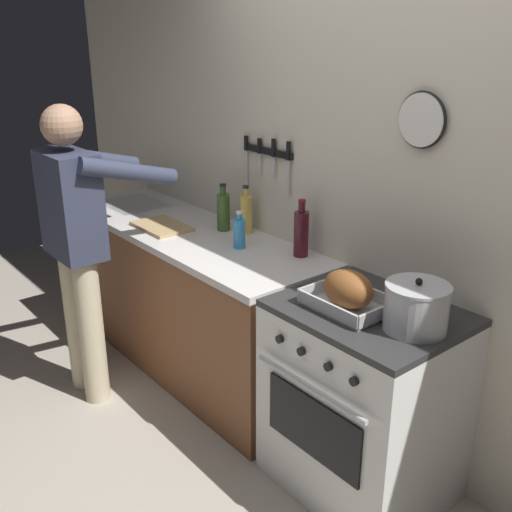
{
  "coord_description": "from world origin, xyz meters",
  "views": [
    {
      "loc": [
        1.68,
        -0.82,
        2.0
      ],
      "look_at": [
        -0.37,
        0.85,
        1.0
      ],
      "focal_mm": 41.96,
      "sensor_mm": 36.0,
      "label": 1
    }
  ],
  "objects_px": {
    "roasting_pan": "(348,292)",
    "bottle_cooking_oil": "(246,213)",
    "stove": "(363,400)",
    "bottle_wine_red": "(301,233)",
    "cutting_board": "(162,226)",
    "stock_pot": "(416,307)",
    "bottle_dish_soap": "(239,233)",
    "person_cook": "(78,238)",
    "bottle_olive_oil": "(223,211)"
  },
  "relations": [
    {
      "from": "stock_pot",
      "to": "bottle_dish_soap",
      "type": "bearing_deg",
      "value": 177.89
    },
    {
      "from": "cutting_board",
      "to": "person_cook",
      "type": "bearing_deg",
      "value": -89.09
    },
    {
      "from": "person_cook",
      "to": "stock_pot",
      "type": "relative_size",
      "value": 6.53
    },
    {
      "from": "person_cook",
      "to": "stock_pot",
      "type": "bearing_deg",
      "value": -82.43
    },
    {
      "from": "cutting_board",
      "to": "bottle_wine_red",
      "type": "xyz_separation_m",
      "value": [
        0.86,
        0.32,
        0.12
      ]
    },
    {
      "from": "roasting_pan",
      "to": "bottle_cooking_oil",
      "type": "height_order",
      "value": "bottle_cooking_oil"
    },
    {
      "from": "stock_pot",
      "to": "cutting_board",
      "type": "relative_size",
      "value": 0.71
    },
    {
      "from": "bottle_dish_soap",
      "to": "roasting_pan",
      "type": "bearing_deg",
      "value": -7.08
    },
    {
      "from": "stove",
      "to": "person_cook",
      "type": "relative_size",
      "value": 0.54
    },
    {
      "from": "stock_pot",
      "to": "bottle_wine_red",
      "type": "relative_size",
      "value": 0.84
    },
    {
      "from": "stove",
      "to": "cutting_board",
      "type": "relative_size",
      "value": 2.5
    },
    {
      "from": "stove",
      "to": "bottle_dish_soap",
      "type": "relative_size",
      "value": 4.39
    },
    {
      "from": "person_cook",
      "to": "bottle_cooking_oil",
      "type": "distance_m",
      "value": 0.93
    },
    {
      "from": "roasting_pan",
      "to": "stove",
      "type": "bearing_deg",
      "value": 46.34
    },
    {
      "from": "roasting_pan",
      "to": "bottle_dish_soap",
      "type": "relative_size",
      "value": 1.72
    },
    {
      "from": "roasting_pan",
      "to": "bottle_olive_oil",
      "type": "bearing_deg",
      "value": 169.28
    },
    {
      "from": "cutting_board",
      "to": "bottle_cooking_oil",
      "type": "bearing_deg",
      "value": 40.5
    },
    {
      "from": "person_cook",
      "to": "bottle_olive_oil",
      "type": "relative_size",
      "value": 6.0
    },
    {
      "from": "stock_pot",
      "to": "bottle_wine_red",
      "type": "height_order",
      "value": "bottle_wine_red"
    },
    {
      "from": "stock_pot",
      "to": "bottle_dish_soap",
      "type": "xyz_separation_m",
      "value": [
        -1.18,
        0.04,
        -0.01
      ]
    },
    {
      "from": "roasting_pan",
      "to": "cutting_board",
      "type": "height_order",
      "value": "roasting_pan"
    },
    {
      "from": "person_cook",
      "to": "roasting_pan",
      "type": "distance_m",
      "value": 1.54
    },
    {
      "from": "stock_pot",
      "to": "bottle_wine_red",
      "type": "distance_m",
      "value": 0.91
    },
    {
      "from": "person_cook",
      "to": "cutting_board",
      "type": "bearing_deg",
      "value": -11.36
    },
    {
      "from": "bottle_dish_soap",
      "to": "bottle_olive_oil",
      "type": "bearing_deg",
      "value": 159.11
    },
    {
      "from": "bottle_cooking_oil",
      "to": "bottle_wine_red",
      "type": "distance_m",
      "value": 0.47
    },
    {
      "from": "roasting_pan",
      "to": "bottle_olive_oil",
      "type": "height_order",
      "value": "bottle_olive_oil"
    },
    {
      "from": "stock_pot",
      "to": "cutting_board",
      "type": "distance_m",
      "value": 1.75
    },
    {
      "from": "stock_pot",
      "to": "cutting_board",
      "type": "xyz_separation_m",
      "value": [
        -1.74,
        -0.1,
        -0.09
      ]
    },
    {
      "from": "bottle_cooking_oil",
      "to": "cutting_board",
      "type": "bearing_deg",
      "value": -139.5
    },
    {
      "from": "stove",
      "to": "bottle_wine_red",
      "type": "bearing_deg",
      "value": 161.91
    },
    {
      "from": "stock_pot",
      "to": "bottle_dish_soap",
      "type": "relative_size",
      "value": 1.24
    },
    {
      "from": "roasting_pan",
      "to": "cutting_board",
      "type": "distance_m",
      "value": 1.45
    },
    {
      "from": "stock_pot",
      "to": "bottle_olive_oil",
      "type": "relative_size",
      "value": 0.92
    },
    {
      "from": "bottle_cooking_oil",
      "to": "bottle_wine_red",
      "type": "relative_size",
      "value": 0.93
    },
    {
      "from": "stove",
      "to": "roasting_pan",
      "type": "bearing_deg",
      "value": -133.66
    },
    {
      "from": "bottle_cooking_oil",
      "to": "bottle_wine_red",
      "type": "height_order",
      "value": "bottle_wine_red"
    },
    {
      "from": "stock_pot",
      "to": "bottle_cooking_oil",
      "type": "distance_m",
      "value": 1.37
    },
    {
      "from": "bottle_dish_soap",
      "to": "bottle_wine_red",
      "type": "bearing_deg",
      "value": 29.73
    },
    {
      "from": "stove",
      "to": "bottle_wine_red",
      "type": "xyz_separation_m",
      "value": [
        -0.65,
        0.21,
        0.58
      ]
    },
    {
      "from": "stock_pot",
      "to": "bottle_dish_soap",
      "type": "height_order",
      "value": "stock_pot"
    },
    {
      "from": "cutting_board",
      "to": "bottle_cooking_oil",
      "type": "relative_size",
      "value": 1.28
    },
    {
      "from": "bottle_cooking_oil",
      "to": "bottle_olive_oil",
      "type": "bearing_deg",
      "value": -150.99
    },
    {
      "from": "bottle_dish_soap",
      "to": "bottle_wine_red",
      "type": "xyz_separation_m",
      "value": [
        0.3,
        0.17,
        0.04
      ]
    },
    {
      "from": "person_cook",
      "to": "bottle_cooking_oil",
      "type": "relative_size",
      "value": 5.92
    },
    {
      "from": "bottle_cooking_oil",
      "to": "stock_pot",
      "type": "bearing_deg",
      "value": -9.51
    },
    {
      "from": "stock_pot",
      "to": "bottle_cooking_oil",
      "type": "relative_size",
      "value": 0.91
    },
    {
      "from": "cutting_board",
      "to": "bottle_cooking_oil",
      "type": "xyz_separation_m",
      "value": [
        0.39,
        0.33,
        0.11
      ]
    },
    {
      "from": "bottle_olive_oil",
      "to": "person_cook",
      "type": "bearing_deg",
      "value": -108.05
    },
    {
      "from": "stock_pot",
      "to": "bottle_cooking_oil",
      "type": "bearing_deg",
      "value": 170.49
    }
  ]
}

